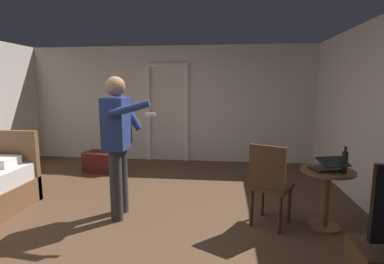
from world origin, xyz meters
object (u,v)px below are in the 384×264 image
at_px(side_table, 327,189).
at_px(wooden_chair, 269,182).
at_px(laptop, 328,166).
at_px(person_blue_shirt, 118,137).
at_px(bottle_on_table, 345,161).
at_px(suitcase_dark, 101,162).

relative_size(side_table, wooden_chair, 0.71).
height_order(side_table, laptop, laptop).
bearing_deg(person_blue_shirt, bottle_on_table, -2.82).
height_order(laptop, person_blue_shirt, person_blue_shirt).
xyz_separation_m(wooden_chair, suitcase_dark, (-2.91, 1.97, -0.35)).
xyz_separation_m(bottle_on_table, person_blue_shirt, (-2.62, 0.13, 0.20)).
bearing_deg(bottle_on_table, laptop, 165.93).
height_order(side_table, bottle_on_table, bottle_on_table).
xyz_separation_m(side_table, person_blue_shirt, (-2.48, 0.05, 0.56)).
bearing_deg(bottle_on_table, person_blue_shirt, 177.18).
bearing_deg(side_table, wooden_chair, -176.47).
relative_size(laptop, person_blue_shirt, 0.23).
bearing_deg(laptop, suitcase_dark, 150.94).
distance_m(wooden_chair, person_blue_shirt, 1.90).
distance_m(bottle_on_table, wooden_chair, 0.84).
bearing_deg(wooden_chair, laptop, -0.06).
distance_m(person_blue_shirt, suitcase_dark, 2.33).
distance_m(bottle_on_table, person_blue_shirt, 2.63).
relative_size(bottle_on_table, person_blue_shirt, 0.17).
xyz_separation_m(laptop, person_blue_shirt, (-2.47, 0.09, 0.27)).
bearing_deg(suitcase_dark, side_table, -18.86).
relative_size(wooden_chair, suitcase_dark, 1.63).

